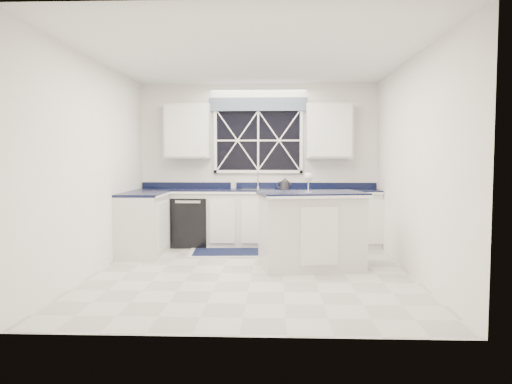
{
  "coord_description": "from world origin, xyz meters",
  "views": [
    {
      "loc": [
        0.3,
        -6.22,
        1.47
      ],
      "look_at": [
        0.03,
        0.4,
        1.01
      ],
      "focal_mm": 35.0,
      "sensor_mm": 36.0,
      "label": 1
    }
  ],
  "objects_px": {
    "kettle": "(285,184)",
    "soap_bottle": "(234,183)",
    "wine_glass": "(308,178)",
    "island": "(311,230)",
    "dishwasher": "(192,221)",
    "faucet": "(258,179)"
  },
  "relations": [
    {
      "from": "dishwasher",
      "to": "kettle",
      "type": "bearing_deg",
      "value": 1.89
    },
    {
      "from": "soap_bottle",
      "to": "kettle",
      "type": "bearing_deg",
      "value": -11.11
    },
    {
      "from": "dishwasher",
      "to": "wine_glass",
      "type": "relative_size",
      "value": 2.99
    },
    {
      "from": "wine_glass",
      "to": "soap_bottle",
      "type": "relative_size",
      "value": 1.57
    },
    {
      "from": "dishwasher",
      "to": "soap_bottle",
      "type": "distance_m",
      "value": 0.95
    },
    {
      "from": "faucet",
      "to": "soap_bottle",
      "type": "relative_size",
      "value": 1.73
    },
    {
      "from": "wine_glass",
      "to": "kettle",
      "type": "bearing_deg",
      "value": 99.03
    },
    {
      "from": "soap_bottle",
      "to": "island",
      "type": "bearing_deg",
      "value": -57.01
    },
    {
      "from": "kettle",
      "to": "soap_bottle",
      "type": "distance_m",
      "value": 0.88
    },
    {
      "from": "faucet",
      "to": "wine_glass",
      "type": "height_order",
      "value": "wine_glass"
    },
    {
      "from": "dishwasher",
      "to": "soap_bottle",
      "type": "relative_size",
      "value": 4.69
    },
    {
      "from": "dishwasher",
      "to": "soap_bottle",
      "type": "height_order",
      "value": "soap_bottle"
    },
    {
      "from": "dishwasher",
      "to": "kettle",
      "type": "xyz_separation_m",
      "value": [
        1.55,
        0.05,
        0.62
      ]
    },
    {
      "from": "faucet",
      "to": "wine_glass",
      "type": "bearing_deg",
      "value": -68.94
    },
    {
      "from": "island",
      "to": "soap_bottle",
      "type": "distance_m",
      "value": 2.23
    },
    {
      "from": "island",
      "to": "soap_bottle",
      "type": "relative_size",
      "value": 8.54
    },
    {
      "from": "wine_glass",
      "to": "soap_bottle",
      "type": "height_order",
      "value": "wine_glass"
    },
    {
      "from": "dishwasher",
      "to": "island",
      "type": "relative_size",
      "value": 0.55
    },
    {
      "from": "dishwasher",
      "to": "soap_bottle",
      "type": "xyz_separation_m",
      "value": [
        0.69,
        0.22,
        0.62
      ]
    },
    {
      "from": "kettle",
      "to": "soap_bottle",
      "type": "xyz_separation_m",
      "value": [
        -0.86,
        0.17,
        0.0
      ]
    },
    {
      "from": "wine_glass",
      "to": "soap_bottle",
      "type": "distance_m",
      "value": 2.22
    },
    {
      "from": "dishwasher",
      "to": "faucet",
      "type": "xyz_separation_m",
      "value": [
        1.1,
        0.19,
        0.69
      ]
    }
  ]
}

